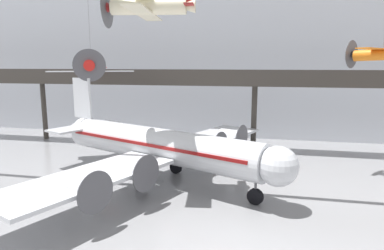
{
  "coord_description": "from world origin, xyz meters",
  "views": [
    {
      "loc": [
        1.19,
        -15.77,
        10.92
      ],
      "look_at": [
        -4.47,
        10.97,
        6.01
      ],
      "focal_mm": 32.0,
      "sensor_mm": 36.0,
      "label": 1
    }
  ],
  "objects_px": {
    "suspended_plane_cream_biplane": "(148,6)",
    "suspended_plane_orange_highwing": "(382,54)",
    "airliner_silver_main": "(156,145)",
    "suspended_plane_silver_racer": "(91,68)"
  },
  "relations": [
    {
      "from": "airliner_silver_main",
      "to": "suspended_plane_silver_racer",
      "type": "height_order",
      "value": "suspended_plane_silver_racer"
    },
    {
      "from": "suspended_plane_orange_highwing",
      "to": "airliner_silver_main",
      "type": "bearing_deg",
      "value": 48.27
    },
    {
      "from": "suspended_plane_orange_highwing",
      "to": "suspended_plane_silver_racer",
      "type": "relative_size",
      "value": 0.88
    },
    {
      "from": "airliner_silver_main",
      "to": "suspended_plane_cream_biplane",
      "type": "distance_m",
      "value": 12.35
    },
    {
      "from": "suspended_plane_cream_biplane",
      "to": "suspended_plane_silver_racer",
      "type": "distance_m",
      "value": 14.35
    },
    {
      "from": "suspended_plane_silver_racer",
      "to": "airliner_silver_main",
      "type": "bearing_deg",
      "value": 29.65
    },
    {
      "from": "airliner_silver_main",
      "to": "suspended_plane_orange_highwing",
      "type": "xyz_separation_m",
      "value": [
        20.04,
        4.29,
        8.42
      ]
    },
    {
      "from": "airliner_silver_main",
      "to": "suspended_plane_silver_racer",
      "type": "relative_size",
      "value": 2.63
    },
    {
      "from": "airliner_silver_main",
      "to": "suspended_plane_silver_racer",
      "type": "distance_m",
      "value": 14.15
    },
    {
      "from": "suspended_plane_cream_biplane",
      "to": "suspended_plane_orange_highwing",
      "type": "distance_m",
      "value": 21.16
    }
  ]
}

